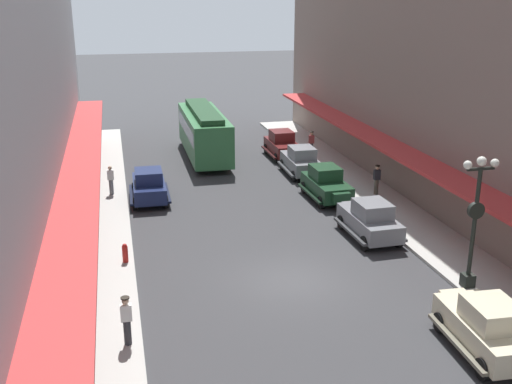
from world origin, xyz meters
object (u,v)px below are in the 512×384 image
streetcar (204,131)px  pedestrian_0 (311,143)px  pedestrian_1 (127,320)px  fire_hydrant (125,253)px  pedestrian_2 (111,180)px  parked_car_5 (487,326)px  parked_car_3 (282,144)px  pedestrian_3 (377,179)px  parked_car_2 (301,160)px  parked_car_4 (326,183)px  lamp_post_with_clock (475,217)px  parked_car_1 (370,219)px  parked_car_0 (149,185)px

streetcar → pedestrian_0: (7.27, -1.56, -0.89)m
streetcar → pedestrian_1: (-6.02, -23.21, -0.89)m
pedestrian_0 → pedestrian_1: same height
fire_hydrant → pedestrian_0: 20.12m
pedestrian_1 → pedestrian_2: size_ratio=1.02×
pedestrian_2 → parked_car_5: bearing=-58.7°
parked_car_3 → pedestrian_0: bearing=-12.6°
pedestrian_0 → pedestrian_1: bearing=-121.5°
pedestrian_0 → pedestrian_3: size_ratio=1.00×
parked_car_2 → parked_car_4: (-0.07, -4.94, 0.00)m
fire_hydrant → pedestrian_2: size_ratio=0.50×
parked_car_5 → fire_hydrant: parked_car_5 is taller
streetcar → pedestrian_2: 9.75m
parked_car_2 → streetcar: (-5.27, 5.56, 0.96)m
pedestrian_3 → pedestrian_1: bearing=-138.4°
parked_car_5 → pedestrian_0: parked_car_5 is taller
lamp_post_with_clock → pedestrian_3: size_ratio=3.09×
parked_car_2 → lamp_post_with_clock: 16.69m
parked_car_3 → pedestrian_2: 13.23m
pedestrian_3 → lamp_post_with_clock: bearing=-96.3°
pedestrian_0 → pedestrian_2: size_ratio=1.02×
parked_car_1 → parked_car_2: size_ratio=1.00×
parked_car_5 → streetcar: bearing=100.9°
parked_car_5 → lamp_post_with_clock: 4.84m
parked_car_5 → fire_hydrant: (-10.91, 9.27, -0.38)m
streetcar → pedestrian_3: 13.44m
parked_car_4 → pedestrian_3: parked_car_4 is taller
lamp_post_with_clock → parked_car_1: bearing=105.2°
parked_car_5 → parked_car_4: bearing=89.3°
streetcar → pedestrian_3: size_ratio=5.76×
pedestrian_0 → pedestrian_1: 25.41m
parked_car_4 → pedestrian_0: parked_car_4 is taller
parked_car_2 → parked_car_4: bearing=-90.9°
parked_car_1 → pedestrian_2: parked_car_1 is taller
parked_car_1 → parked_car_2: (-0.01, 10.73, 0.00)m
fire_hydrant → pedestrian_1: 6.46m
parked_car_1 → pedestrian_1: 13.24m
parked_car_0 → streetcar: size_ratio=0.45×
lamp_post_with_clock → pedestrian_1: 13.06m
parked_car_0 → parked_car_1: size_ratio=1.00×
parked_car_1 → pedestrian_3: 6.27m
parked_car_4 → pedestrian_2: bearing=164.6°
parked_car_0 → parked_car_2: same height
fire_hydrant → parked_car_4: bearing=29.4°
parked_car_3 → lamp_post_with_clock: (1.54, -20.94, 2.04)m
parked_car_2 → pedestrian_0: (2.00, 4.00, 0.07)m
parked_car_3 → fire_hydrant: size_ratio=5.21×
parked_car_4 → pedestrian_2: size_ratio=2.62×
parked_car_5 → pedestrian_1: parked_car_5 is taller
parked_car_4 → pedestrian_2: 12.01m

